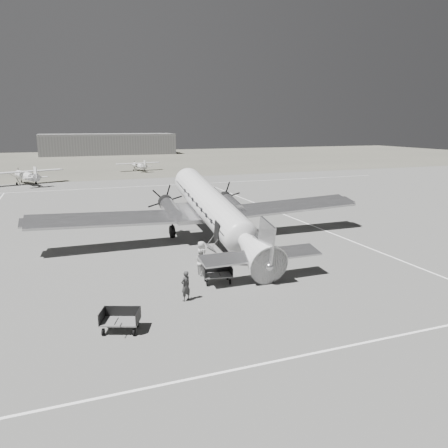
{
  "coord_description": "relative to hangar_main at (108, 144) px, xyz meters",
  "views": [
    {
      "loc": [
        -10.34,
        -28.41,
        9.48
      ],
      "look_at": [
        0.89,
        1.47,
        2.2
      ],
      "focal_mm": 35.0,
      "sensor_mm": 36.0,
      "label": 1
    }
  ],
  "objects": [
    {
      "name": "ground",
      "position": [
        -5.0,
        -120.0,
        -3.3
      ],
      "size": [
        260.0,
        260.0,
        0.0
      ],
      "primitive_type": "plane",
      "color": "slate",
      "rests_on": "ground"
    },
    {
      "name": "taxi_line_near",
      "position": [
        -5.0,
        -134.0,
        -3.29
      ],
      "size": [
        60.0,
        0.15,
        0.01
      ],
      "primitive_type": "cube",
      "color": "white",
      "rests_on": "ground"
    },
    {
      "name": "taxi_line_right",
      "position": [
        7.0,
        -120.0,
        -3.29
      ],
      "size": [
        0.15,
        80.0,
        0.01
      ],
      "primitive_type": "cube",
      "color": "white",
      "rests_on": "ground"
    },
    {
      "name": "taxi_line_horizon",
      "position": [
        -5.0,
        -80.0,
        -3.29
      ],
      "size": [
        90.0,
        0.15,
        0.01
      ],
      "primitive_type": "cube",
      "color": "white",
      "rests_on": "ground"
    },
    {
      "name": "grass_infield",
      "position": [
        -5.0,
        -25.0,
        -3.3
      ],
      "size": [
        260.0,
        90.0,
        0.01
      ],
      "primitive_type": "cube",
      "color": "#615E51",
      "rests_on": "ground"
    },
    {
      "name": "hangar_main",
      "position": [
        0.0,
        0.0,
        0.0
      ],
      "size": [
        42.0,
        14.0,
        6.6
      ],
      "color": "slate",
      "rests_on": "ground"
    },
    {
      "name": "dc3_airliner",
      "position": [
        -4.11,
        -116.53,
        -0.57
      ],
      "size": [
        28.72,
        19.98,
        5.46
      ],
      "primitive_type": null,
      "rotation": [
        0.0,
        0.0,
        0.0
      ],
      "color": "silver",
      "rests_on": "ground"
    },
    {
      "name": "light_plane_left",
      "position": [
        -20.48,
        -71.44,
        -2.05
      ],
      "size": [
        14.72,
        13.4,
        2.5
      ],
      "primitive_type": null,
      "rotation": [
        0.0,
        0.0,
        0.36
      ],
      "color": "silver",
      "rests_on": "ground"
    },
    {
      "name": "light_plane_right",
      "position": [
        0.26,
        -56.44,
        -2.34
      ],
      "size": [
        10.34,
        8.89,
        1.92
      ],
      "primitive_type": null,
      "rotation": [
        0.0,
        0.0,
        0.16
      ],
      "color": "silver",
      "rests_on": "ground"
    },
    {
      "name": "baggage_cart_near",
      "position": [
        -6.81,
        -124.57,
        -2.78
      ],
      "size": [
        2.04,
        1.6,
        1.04
      ],
      "primitive_type": null,
      "rotation": [
        0.0,
        0.0,
        -0.17
      ],
      "color": "slate",
      "rests_on": "ground"
    },
    {
      "name": "baggage_cart_far",
      "position": [
        -13.24,
        -129.03,
        -2.77
      ],
      "size": [
        2.21,
        1.9,
        1.05
      ],
      "primitive_type": null,
      "rotation": [
        0.0,
        0.0,
        -0.37
      ],
      "color": "slate",
      "rests_on": "ground"
    },
    {
      "name": "ground_crew",
      "position": [
        -9.38,
        -126.56,
        -2.44
      ],
      "size": [
        0.74,
        0.65,
        1.72
      ],
      "primitive_type": "imported",
      "rotation": [
        0.0,
        0.0,
        3.61
      ],
      "color": "#323232",
      "rests_on": "ground"
    },
    {
      "name": "ramp_agent",
      "position": [
        -7.27,
        -122.78,
        -2.46
      ],
      "size": [
        0.66,
        0.84,
        1.69
      ],
      "primitive_type": "imported",
      "rotation": [
        0.0,
        0.0,
        1.6
      ],
      "color": "#B4B4B2",
      "rests_on": "ground"
    },
    {
      "name": "passenger",
      "position": [
        -6.81,
        -121.32,
        -2.39
      ],
      "size": [
        0.76,
        0.99,
        1.81
      ],
      "primitive_type": "imported",
      "rotation": [
        0.0,
        0.0,
        1.8
      ],
      "color": "#B7B7B5",
      "rests_on": "ground"
    }
  ]
}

